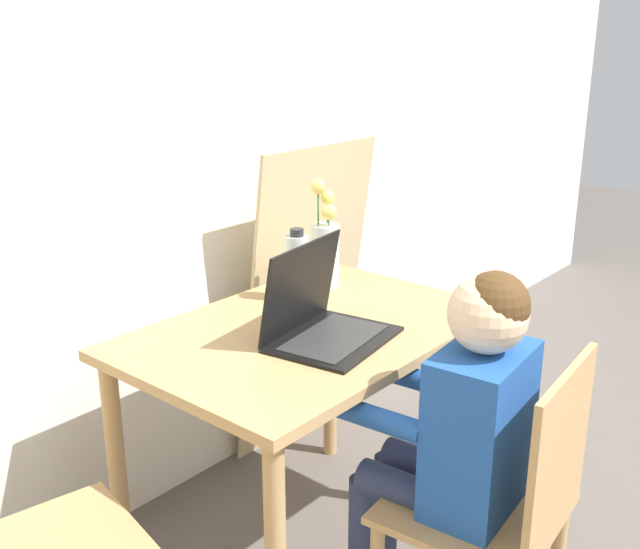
# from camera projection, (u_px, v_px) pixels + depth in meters

# --- Properties ---
(wall_back) EXTENTS (6.40, 0.05, 2.50)m
(wall_back) POSITION_uv_depth(u_px,v_px,m) (222.00, 124.00, 2.53)
(wall_back) COLOR white
(wall_back) RESTS_ON ground_plane
(dining_table) EXTENTS (1.04, 0.71, 0.75)m
(dining_table) POSITION_uv_depth(u_px,v_px,m) (309.00, 361.00, 2.17)
(dining_table) COLOR tan
(dining_table) RESTS_ON ground_plane
(chair_occupied) EXTENTS (0.44, 0.44, 0.86)m
(chair_occupied) POSITION_uv_depth(u_px,v_px,m) (499.00, 513.00, 1.79)
(chair_occupied) COLOR tan
(chair_occupied) RESTS_ON ground_plane
(person_seated) EXTENTS (0.33, 0.45, 1.05)m
(person_seated) POSITION_uv_depth(u_px,v_px,m) (459.00, 421.00, 1.79)
(person_seated) COLOR #1E4C9E
(person_seated) RESTS_ON ground_plane
(laptop) EXTENTS (0.38, 0.31, 0.26)m
(laptop) POSITION_uv_depth(u_px,v_px,m) (320.00, 317.00, 2.03)
(laptop) COLOR black
(laptop) RESTS_ON dining_table
(flower_vase) EXTENTS (0.09, 0.09, 0.36)m
(flower_vase) POSITION_uv_depth(u_px,v_px,m) (325.00, 247.00, 2.43)
(flower_vase) COLOR silver
(flower_vase) RESTS_ON dining_table
(water_bottle) EXTENTS (0.07, 0.07, 0.23)m
(water_bottle) POSITION_uv_depth(u_px,v_px,m) (297.00, 267.00, 2.31)
(water_bottle) COLOR silver
(water_bottle) RESTS_ON dining_table
(cardboard_panel) EXTENTS (0.60, 0.18, 1.18)m
(cardboard_panel) POSITION_uv_depth(u_px,v_px,m) (306.00, 298.00, 2.84)
(cardboard_panel) COLOR tan
(cardboard_panel) RESTS_ON ground_plane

